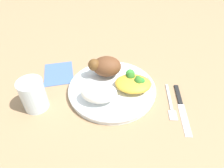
{
  "coord_description": "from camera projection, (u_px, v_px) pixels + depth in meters",
  "views": [
    {
      "loc": [
        -0.02,
        0.45,
        0.43
      ],
      "look_at": [
        0.0,
        0.0,
        0.03
      ],
      "focal_mm": 32.1,
      "sensor_mm": 36.0,
      "label": 1
    }
  ],
  "objects": [
    {
      "name": "ground_plane",
      "position": [
        112.0,
        91.0,
        0.62
      ],
      "size": [
        2.0,
        2.0,
        0.0
      ],
      "primitive_type": "plane",
      "color": "#9D7955"
    },
    {
      "name": "plate",
      "position": [
        112.0,
        89.0,
        0.61
      ],
      "size": [
        0.27,
        0.27,
        0.02
      ],
      "color": "white",
      "rests_on": "ground_plane"
    },
    {
      "name": "roasted_chicken",
      "position": [
        105.0,
        66.0,
        0.63
      ],
      "size": [
        0.1,
        0.07,
        0.06
      ],
      "color": "brown",
      "rests_on": "plate"
    },
    {
      "name": "rice_pile",
      "position": [
        99.0,
        93.0,
        0.55
      ],
      "size": [
        0.1,
        0.07,
        0.05
      ],
      "primitive_type": "ellipsoid",
      "color": "white",
      "rests_on": "plate"
    },
    {
      "name": "mac_cheese_with_broccoli",
      "position": [
        133.0,
        82.0,
        0.6
      ],
      "size": [
        0.11,
        0.09,
        0.04
      ],
      "color": "gold",
      "rests_on": "plate"
    },
    {
      "name": "fork",
      "position": [
        171.0,
        103.0,
        0.58
      ],
      "size": [
        0.02,
        0.14,
        0.01
      ],
      "color": "#B2B2B7",
      "rests_on": "ground_plane"
    },
    {
      "name": "knife",
      "position": [
        181.0,
        103.0,
        0.58
      ],
      "size": [
        0.02,
        0.19,
        0.01
      ],
      "color": "black",
      "rests_on": "ground_plane"
    },
    {
      "name": "water_glass",
      "position": [
        33.0,
        95.0,
        0.54
      ],
      "size": [
        0.07,
        0.07,
        0.09
      ],
      "primitive_type": "cylinder",
      "color": "silver",
      "rests_on": "ground_plane"
    },
    {
      "name": "napkin",
      "position": [
        59.0,
        73.0,
        0.68
      ],
      "size": [
        0.12,
        0.14,
        0.0
      ],
      "primitive_type": "cube",
      "rotation": [
        0.0,
        0.0,
        0.26
      ],
      "color": "#47669E",
      "rests_on": "ground_plane"
    }
  ]
}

